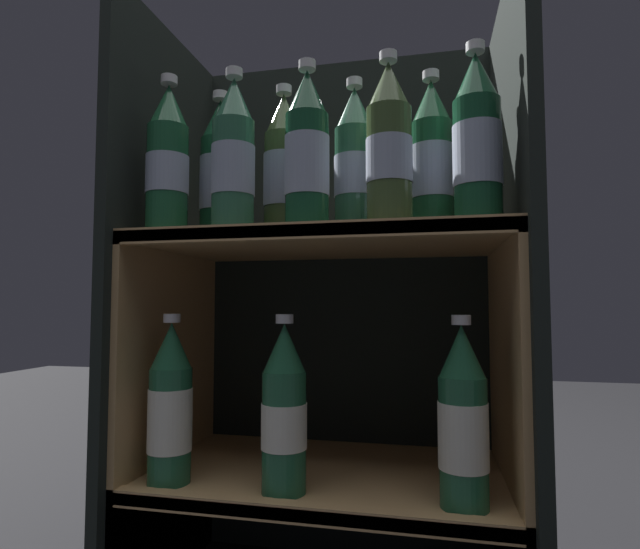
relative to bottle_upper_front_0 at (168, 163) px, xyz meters
The scene contains 17 objects.
fridge_back_wall 0.45m from the bottle_upper_front_0, 51.50° to the left, with size 0.65×0.02×1.04m, color black.
fridge_side_left 0.27m from the bottle_upper_front_0, 119.86° to the left, with size 0.02×0.39×1.04m, color black.
fridge_side_right 0.62m from the bottle_upper_front_0, 12.18° to the left, with size 0.02×0.39×1.04m, color black.
shelf_lower 0.62m from the bottle_upper_front_0, 24.30° to the left, with size 0.61×0.35×0.23m.
shelf_upper 0.40m from the bottle_upper_front_0, 24.99° to the left, with size 0.61×0.35×0.63m.
bottle_upper_front_0 is the anchor object (origin of this frame).
bottle_upper_front_1 0.12m from the bottle_upper_front_0, ahead, with size 0.07×0.07×0.27m.
bottle_upper_front_2 0.24m from the bottle_upper_front_0, ahead, with size 0.07×0.07×0.27m.
bottle_upper_front_3 0.37m from the bottle_upper_front_0, ahead, with size 0.07×0.07×0.27m.
bottle_upper_front_4 0.49m from the bottle_upper_front_0, ahead, with size 0.07×0.07×0.27m.
bottle_upper_back_0 0.10m from the bottle_upper_front_0, 53.27° to the left, with size 0.07×0.07×0.27m.
bottle_upper_back_1 0.19m from the bottle_upper_front_0, 23.70° to the left, with size 0.07×0.07×0.27m.
bottle_upper_back_2 0.31m from the bottle_upper_front_0, 14.46° to the left, with size 0.07×0.07×0.27m.
bottle_upper_back_3 0.44m from the bottle_upper_front_0, 10.29° to the left, with size 0.07×0.07×0.27m.
bottle_lower_front_0 0.40m from the bottle_upper_front_0, ahead, with size 0.07×0.07×0.27m.
bottle_lower_front_1 0.45m from the bottle_upper_front_0, ahead, with size 0.07×0.07×0.27m.
bottle_lower_front_2 0.61m from the bottle_upper_front_0, ahead, with size 0.07×0.07×0.27m.
Camera 1 is at (0.18, -0.68, 0.51)m, focal length 28.00 mm.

